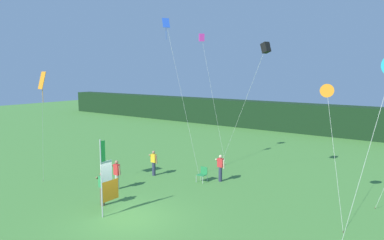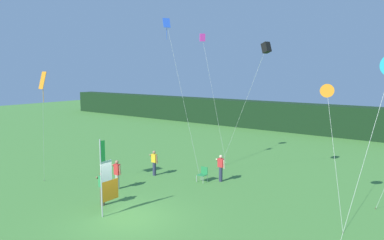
# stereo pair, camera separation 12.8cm
# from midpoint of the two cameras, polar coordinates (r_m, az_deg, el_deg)

# --- Properties ---
(ground_plane) EXTENTS (120.00, 120.00, 0.00)m
(ground_plane) POSITION_cam_midpoint_polar(r_m,az_deg,el_deg) (17.65, -9.69, -14.82)
(ground_plane) COLOR #478438
(distant_treeline) EXTENTS (80.00, 2.40, 3.16)m
(distant_treeline) POSITION_cam_midpoint_polar(r_m,az_deg,el_deg) (41.22, 19.46, 0.06)
(distant_treeline) COLOR black
(distant_treeline) RESTS_ON ground
(banner_flag) EXTENTS (0.06, 1.03, 3.65)m
(banner_flag) POSITION_cam_midpoint_polar(r_m,az_deg,el_deg) (17.65, -13.35, -8.90)
(banner_flag) COLOR #B7B7BC
(banner_flag) RESTS_ON ground
(person_near_banner) EXTENTS (0.55, 0.48, 1.65)m
(person_near_banner) POSITION_cam_midpoint_polar(r_m,az_deg,el_deg) (22.60, 4.28, -7.33)
(person_near_banner) COLOR #2D334C
(person_near_banner) RESTS_ON ground
(person_mid_field) EXTENTS (0.55, 0.48, 1.62)m
(person_mid_field) POSITION_cam_midpoint_polar(r_m,az_deg,el_deg) (23.92, -6.11, -6.55)
(person_mid_field) COLOR #2D334C
(person_mid_field) RESTS_ON ground
(person_far_left) EXTENTS (0.55, 0.48, 1.72)m
(person_far_left) POSITION_cam_midpoint_polar(r_m,az_deg,el_deg) (19.17, -13.95, -10.18)
(person_far_left) COLOR brown
(person_far_left) RESTS_ON ground
(person_far_right) EXTENTS (0.55, 0.48, 1.67)m
(person_far_right) POSITION_cam_midpoint_polar(r_m,az_deg,el_deg) (21.55, -11.76, -8.18)
(person_far_right) COLOR #B7B2A3
(person_far_right) RESTS_ON ground
(folding_chair) EXTENTS (0.51, 0.51, 0.89)m
(folding_chair) POSITION_cam_midpoint_polar(r_m,az_deg,el_deg) (22.61, 1.51, -8.27)
(folding_chair) COLOR #BCBCC1
(folding_chair) RESTS_ON ground
(kite_magenta_box_0) EXTENTS (2.26, 0.55, 9.36)m
(kite_magenta_box_0) POSITION_cam_midpoint_polar(r_m,az_deg,el_deg) (26.85, 1.40, 12.49)
(kite_magenta_box_0) COLOR brown
(kite_magenta_box_0) RESTS_ON ground
(kite_blue_diamond_1) EXTENTS (2.22, 1.10, 10.00)m
(kite_blue_diamond_1) POSITION_cam_midpoint_polar(r_m,az_deg,el_deg) (23.65, -3.68, 12.39)
(kite_blue_diamond_1) COLOR brown
(kite_blue_diamond_1) RESTS_ON ground
(kite_orange_delta_2) EXTENTS (1.92, 2.32, 6.11)m
(kite_orange_delta_2) POSITION_cam_midpoint_polar(r_m,az_deg,el_deg) (18.25, 20.05, 4.15)
(kite_orange_delta_2) COLOR brown
(kite_orange_delta_2) RESTS_ON ground
(kite_orange_diamond_4) EXTENTS (2.56, 1.28, 6.68)m
(kite_orange_diamond_4) POSITION_cam_midpoint_polar(r_m,az_deg,el_deg) (21.33, -22.42, 5.02)
(kite_orange_diamond_4) COLOR brown
(kite_orange_diamond_4) RESTS_ON ground
(kite_black_box_6) EXTENTS (3.87, 0.91, 8.40)m
(kite_black_box_6) POSITION_cam_midpoint_polar(r_m,az_deg,el_deg) (22.30, 11.15, 10.80)
(kite_black_box_6) COLOR brown
(kite_black_box_6) RESTS_ON ground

